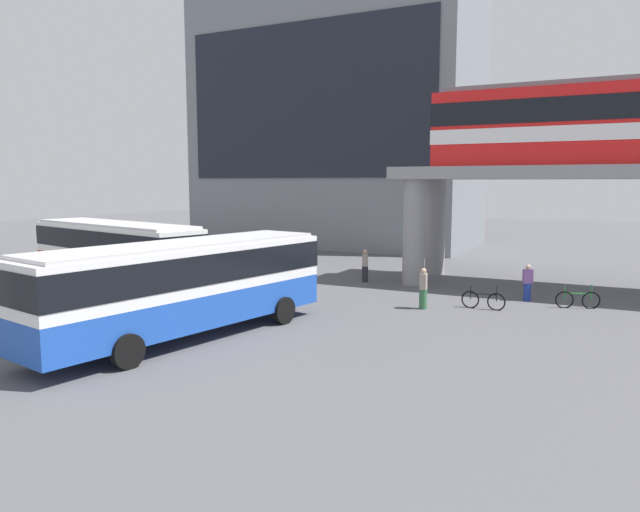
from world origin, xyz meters
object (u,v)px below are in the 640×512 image
at_px(bicycle_green, 578,300).
at_px(pedestrian_near_building, 528,284).
at_px(bus_main, 184,279).
at_px(bicycle_black, 483,300).
at_px(pedestrian_walking_across, 423,290).
at_px(bus_secondary, 115,248).
at_px(station_building, 339,121).
at_px(pedestrian_by_bike_rack, 365,267).

xyz_separation_m(bicycle_green, pedestrian_near_building, (-2.07, 0.69, 0.39)).
height_order(bus_main, bicycle_green, bus_main).
distance_m(bicycle_black, pedestrian_walking_across, 2.50).
relative_size(bus_main, bus_secondary, 1.00).
xyz_separation_m(bus_main, bicycle_black, (7.95, 9.06, -1.63)).
bearing_deg(station_building, bus_main, -74.61).
relative_size(bus_secondary, pedestrian_by_bike_rack, 6.62).
distance_m(bus_secondary, bicycle_green, 21.14).
bearing_deg(bicycle_black, station_building, 127.47).
bearing_deg(bicycle_green, bicycle_black, -151.96).
bearing_deg(bicycle_green, bus_main, -136.31).
bearing_deg(bus_secondary, bicycle_green, 13.80).
bearing_deg(bicycle_black, bus_main, -131.27).
relative_size(pedestrian_walking_across, pedestrian_near_building, 1.05).
bearing_deg(pedestrian_by_bike_rack, pedestrian_near_building, -9.77).
bearing_deg(station_building, bicycle_black, -52.53).
xyz_separation_m(bus_secondary, pedestrian_walking_across, (14.79, 2.10, -1.20)).
height_order(station_building, pedestrian_by_bike_rack, station_building).
xyz_separation_m(bus_main, pedestrian_walking_across, (5.74, 7.98, -1.20)).
xyz_separation_m(station_building, bicycle_black, (16.29, -21.26, -9.81)).
relative_size(bus_secondary, pedestrian_near_building, 7.06).
height_order(bicycle_black, pedestrian_by_bike_rack, pedestrian_by_bike_rack).
distance_m(bicycle_green, pedestrian_by_bike_rack, 10.50).
xyz_separation_m(station_building, pedestrian_near_building, (17.69, -18.72, -9.43)).
distance_m(bus_secondary, bicycle_black, 17.37).
bearing_deg(bus_secondary, pedestrian_by_bike_rack, 35.00).
xyz_separation_m(bus_secondary, bicycle_black, (17.00, 3.18, -1.63)).
xyz_separation_m(bus_secondary, pedestrian_by_bike_rack, (10.19, 7.13, -1.19)).
xyz_separation_m(station_building, bus_secondary, (-0.71, -24.44, -8.18)).
xyz_separation_m(bicycle_black, pedestrian_walking_across, (-2.21, -1.08, 0.43)).
distance_m(pedestrian_walking_across, pedestrian_near_building, 5.11).
bearing_deg(pedestrian_by_bike_rack, bus_main, -95.00).
height_order(bus_main, pedestrian_by_bike_rack, bus_main).
relative_size(bicycle_green, pedestrian_walking_across, 1.01).
bearing_deg(bicycle_black, pedestrian_near_building, 61.16).
relative_size(station_building, pedestrian_by_bike_rack, 13.01).
distance_m(station_building, pedestrian_by_bike_rack, 21.84).
height_order(bicycle_green, bicycle_black, same).
height_order(station_building, bus_main, station_building).
distance_m(station_building, pedestrian_walking_across, 28.02).
bearing_deg(bus_main, bicycle_green, 43.69).
bearing_deg(bus_secondary, bicycle_black, 10.60).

